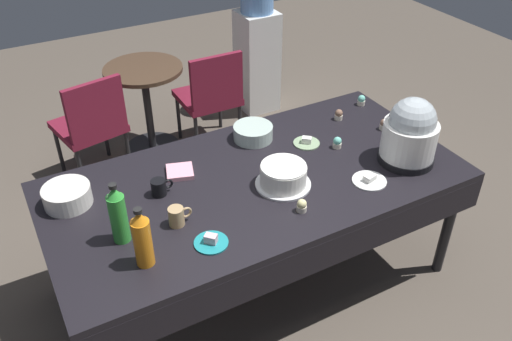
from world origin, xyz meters
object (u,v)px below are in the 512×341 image
glass_salad_bowl (253,133)px  cupcake_rose (302,206)px  cupcake_vanilla (384,125)px  potluck_table (256,188)px  dessert_plate_white (369,180)px  maroon_chair_left (92,122)px  ceramic_snack_bowl (67,196)px  coffee_mug_black (159,187)px  slow_cooker (410,133)px  cupcake_cocoa (361,100)px  soda_bottle_orange_juice (142,239)px  dessert_plate_sage (307,142)px  maroon_chair_right (211,94)px  round_cafe_table (146,94)px  water_cooler (257,47)px  coffee_mug_tan (177,216)px  cupcake_mint (339,115)px  dessert_plate_teal (211,241)px  cupcake_berry (337,143)px  soda_bottle_lime_soda (118,215)px  frosted_layer_cake (283,176)px

glass_salad_bowl → cupcake_rose: (-0.11, -0.70, -0.01)m
cupcake_vanilla → potluck_table: bearing=-175.4°
dessert_plate_white → maroon_chair_left: (-1.04, 1.78, -0.27)m
ceramic_snack_bowl → coffee_mug_black: 0.45m
potluck_table → slow_cooker: slow_cooker is taller
coffee_mug_black → maroon_chair_left: bearing=91.8°
cupcake_cocoa → soda_bottle_orange_juice: (-1.71, -0.70, 0.11)m
dessert_plate_sage → cupcake_vanilla: size_ratio=2.27×
maroon_chair_right → ceramic_snack_bowl: bearing=-137.4°
cupcake_vanilla → cupcake_cocoa: same height
slow_cooker → round_cafe_table: size_ratio=0.53×
dessert_plate_white → water_cooler: size_ratio=0.15×
dessert_plate_white → coffee_mug_tan: 1.02m
cupcake_mint → maroon_chair_right: (-0.35, 1.16, -0.29)m
dessert_plate_sage → dessert_plate_teal: (-0.84, -0.50, 0.00)m
slow_cooker → soda_bottle_orange_juice: slow_cooker is taller
dessert_plate_sage → cupcake_berry: bearing=-41.7°
potluck_table → cupcake_vanilla: (0.92, 0.07, 0.09)m
dessert_plate_sage → soda_bottle_orange_juice: size_ratio=0.51×
glass_salad_bowl → soda_bottle_lime_soda: 1.05m
ceramic_snack_bowl → glass_salad_bowl: bearing=5.1°
glass_salad_bowl → ceramic_snack_bowl: bearing=-174.9°
dessert_plate_white → soda_bottle_orange_juice: 1.23m
cupcake_berry → dessert_plate_sage: bearing=138.3°
dessert_plate_teal → coffee_mug_tan: bearing=112.6°
slow_cooker → cupcake_berry: bearing=131.2°
round_cafe_table → cupcake_vanilla: bearing=-59.1°
dessert_plate_white → cupcake_cocoa: (0.48, 0.70, 0.02)m
ceramic_snack_bowl → dessert_plate_sage: (1.34, -0.10, -0.04)m
dessert_plate_white → round_cafe_table: size_ratio=0.25×
cupcake_cocoa → coffee_mug_tan: coffee_mug_tan is taller
soda_bottle_lime_soda → maroon_chair_right: (1.16, 1.59, -0.40)m
potluck_table → cupcake_rose: cupcake_rose is taller
cupcake_rose → potluck_table: bearing=100.7°
coffee_mug_black → dessert_plate_teal: bearing=-80.7°
dessert_plate_white → cupcake_mint: (0.24, 0.61, 0.02)m
ceramic_snack_bowl → dessert_plate_white: bearing=-21.7°
cupcake_vanilla → soda_bottle_lime_soda: size_ratio=0.22×
dessert_plate_teal → cupcake_cocoa: (1.41, 0.73, 0.02)m
maroon_chair_right → round_cafe_table: maroon_chair_right is taller
potluck_table → maroon_chair_right: 1.53m
frosted_layer_cake → dessert_plate_sage: (0.33, 0.28, -0.05)m
cupcake_cocoa → soda_bottle_orange_juice: size_ratio=0.23×
slow_cooker → dessert_plate_white: (-0.30, -0.06, -0.17)m
maroon_chair_left → slow_cooker: bearing=-52.0°
potluck_table → dessert_plate_white: dessert_plate_white is taller
frosted_layer_cake → coffee_mug_tan: frosted_layer_cake is taller
cupcake_berry → cupcake_rose: 0.62m
soda_bottle_lime_soda → cupcake_vanilla: bearing=6.6°
dessert_plate_sage → coffee_mug_black: bearing=-177.3°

